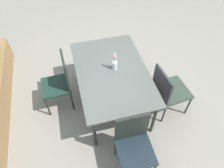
% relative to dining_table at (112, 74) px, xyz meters
% --- Properties ---
extents(ground_plane, '(12.00, 12.00, 0.00)m').
position_rel_dining_table_xyz_m(ground_plane, '(0.06, 0.02, -0.68)').
color(ground_plane, gray).
extents(dining_table, '(1.61, 1.05, 0.73)m').
position_rel_dining_table_xyz_m(dining_table, '(0.00, 0.00, 0.00)').
color(dining_table, '#4C514C').
rests_on(dining_table, ground).
extents(chair_end_left, '(0.46, 0.46, 0.93)m').
position_rel_dining_table_xyz_m(chair_end_left, '(-1.07, -0.00, -0.16)').
color(chair_end_left, black).
rests_on(chair_end_left, ground).
extents(chair_near_left, '(0.53, 0.53, 0.90)m').
position_rel_dining_table_xyz_m(chair_near_left, '(-0.37, -0.79, -0.17)').
color(chair_near_left, '#2E3B30').
rests_on(chair_near_left, ground).
extents(chair_far_side, '(0.44, 0.44, 1.00)m').
position_rel_dining_table_xyz_m(chair_far_side, '(0.18, 0.78, -0.13)').
color(chair_far_side, '#182E25').
rests_on(chair_far_side, ground).
extents(flower_vase, '(0.07, 0.07, 0.29)m').
position_rel_dining_table_xyz_m(flower_vase, '(0.05, -0.06, 0.15)').
color(flower_vase, silver).
rests_on(flower_vase, dining_table).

